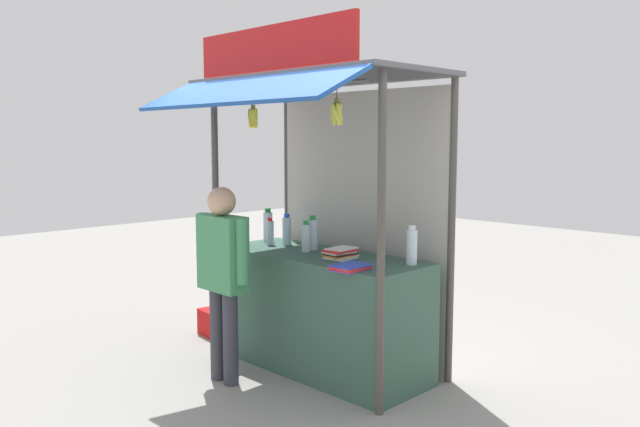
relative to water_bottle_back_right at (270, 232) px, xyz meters
name	(u,v)px	position (x,y,z in m)	size (l,w,h in m)	color
ground_plane	(320,367)	(0.68, -0.03, -1.12)	(20.00, 20.00, 0.00)	gray
stall_counter	(320,311)	(0.68, -0.03, -0.62)	(1.95, 0.74, 1.00)	#385B4C
stall_structure	(331,169)	(0.68, 0.11, 0.61)	(2.15, 1.62, 2.84)	#4C4742
water_bottle_back_right	(270,232)	(0.00, 0.00, 0.00)	(0.07, 0.07, 0.25)	silver
water_bottle_right	(412,246)	(1.51, 0.16, 0.03)	(0.09, 0.09, 0.31)	silver
water_bottle_left	(306,237)	(0.50, -0.02, 0.01)	(0.08, 0.08, 0.27)	silver
water_bottle_front_left	(313,234)	(0.47, 0.09, 0.02)	(0.09, 0.09, 0.30)	silver
water_bottle_mid_right	(287,230)	(0.11, 0.11, 0.02)	(0.08, 0.08, 0.29)	silver
water_bottle_back_left	(268,226)	(-0.19, 0.13, 0.03)	(0.09, 0.09, 0.32)	silver
magazine_stack_mid_left	(227,241)	(-0.22, -0.33, -0.07)	(0.26, 0.29, 0.10)	green
magazine_stack_front_right	(350,267)	(1.30, -0.33, -0.10)	(0.23, 0.29, 0.04)	purple
magazine_stack_center	(340,253)	(0.95, -0.06, -0.07)	(0.21, 0.28, 0.09)	white
banana_bunch_leftmost	(253,118)	(0.38, -0.50, 1.03)	(0.09, 0.09, 0.30)	#332D23
banana_bunch_inner_left	(337,114)	(1.32, -0.50, 1.04)	(0.13, 0.13, 0.29)	#332D23
vendor_person	(223,266)	(0.35, -0.80, -0.16)	(0.61, 0.23, 1.60)	#383842
plastic_crate	(222,322)	(-0.70, -0.05, -0.99)	(0.37, 0.37, 0.26)	red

